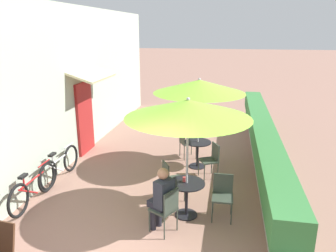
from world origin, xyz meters
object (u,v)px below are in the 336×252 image
(cafe_chair_mid_left, at_px, (211,158))
(bicycle_second, at_px, (60,166))
(cafe_chair_near_right, at_px, (223,193))
(seated_patron_near_left, at_px, (162,197))
(coffee_cup_near, at_px, (184,179))
(patio_umbrella_mid, at_px, (199,86))
(patio_table_mid, at_px, (198,149))
(cafe_chair_mid_right, at_px, (186,141))
(cafe_chair_near_left, at_px, (166,207))
(patio_table_near, at_px, (187,193))
(cafe_chair_near_back, at_px, (171,178))
(patio_umbrella_near, at_px, (188,109))
(bicycle_leaning, at_px, (33,188))

(cafe_chair_mid_left, xyz_separation_m, bicycle_second, (-3.62, -0.82, -0.15))
(cafe_chair_near_right, height_order, bicycle_second, cafe_chair_near_right)
(seated_patron_near_left, xyz_separation_m, coffee_cup_near, (0.32, 0.64, 0.07))
(seated_patron_near_left, bearing_deg, bicycle_second, 89.92)
(bicycle_second, bearing_deg, seated_patron_near_left, -28.21)
(patio_umbrella_mid, relative_size, cafe_chair_mid_left, 2.75)
(patio_table_mid, bearing_deg, cafe_chair_mid_right, 124.69)
(cafe_chair_near_left, bearing_deg, seated_patron_near_left, 90.00)
(patio_table_near, height_order, bicycle_second, bicycle_second)
(cafe_chair_near_back, bearing_deg, cafe_chair_mid_left, 118.23)
(patio_umbrella_near, bearing_deg, cafe_chair_mid_right, 98.06)
(cafe_chair_near_back, height_order, cafe_chair_mid_right, same)
(patio_umbrella_mid, bearing_deg, seated_patron_near_left, -96.49)
(cafe_chair_near_back, distance_m, bicycle_second, 2.88)
(cafe_chair_mid_left, bearing_deg, patio_umbrella_near, 140.35)
(cafe_chair_near_left, xyz_separation_m, cafe_chair_mid_left, (0.65, 2.51, 0.00))
(seated_patron_near_left, bearing_deg, cafe_chair_mid_right, 30.32)
(patio_umbrella_near, height_order, coffee_cup_near, patio_umbrella_near)
(cafe_chair_near_left, height_order, cafe_chair_mid_right, same)
(patio_umbrella_near, distance_m, cafe_chair_mid_left, 2.52)
(cafe_chair_near_right, height_order, patio_umbrella_mid, patio_umbrella_mid)
(cafe_chair_near_back, xyz_separation_m, bicycle_second, (-2.83, 0.48, -0.15))
(patio_umbrella_near, relative_size, patio_umbrella_mid, 1.00)
(cafe_chair_near_left, relative_size, seated_patron_near_left, 0.70)
(bicycle_leaning, bearing_deg, cafe_chair_near_right, 1.82)
(coffee_cup_near, xyz_separation_m, patio_table_mid, (0.02, 2.39, -0.26))
(patio_table_mid, bearing_deg, bicycle_second, -156.56)
(cafe_chair_near_left, relative_size, cafe_chair_near_back, 1.00)
(patio_table_near, bearing_deg, cafe_chair_near_back, 126.81)
(patio_umbrella_near, bearing_deg, seated_patron_near_left, -122.37)
(patio_table_near, distance_m, cafe_chair_near_right, 0.70)
(cafe_chair_near_right, xyz_separation_m, patio_table_mid, (-0.72, 2.36, -0.02))
(cafe_chair_near_right, distance_m, bicycle_leaning, 3.94)
(cafe_chair_mid_left, bearing_deg, cafe_chair_near_right, 161.94)
(patio_table_mid, bearing_deg, cafe_chair_mid_left, -55.31)
(cafe_chair_near_right, height_order, cafe_chair_mid_right, same)
(cafe_chair_mid_left, height_order, bicycle_second, cafe_chair_mid_left)
(cafe_chair_mid_left, xyz_separation_m, bicycle_leaning, (-3.61, -1.98, -0.16))
(bicycle_second, bearing_deg, patio_table_mid, 24.77)
(cafe_chair_mid_left, bearing_deg, bicycle_leaning, 90.33)
(patio_umbrella_near, height_order, cafe_chair_near_right, patio_umbrella_near)
(seated_patron_near_left, distance_m, bicycle_leaning, 2.92)
(cafe_chair_near_left, relative_size, bicycle_second, 0.49)
(cafe_chair_near_right, height_order, cafe_chair_near_back, same)
(patio_umbrella_near, xyz_separation_m, seated_patron_near_left, (-0.37, -0.59, -1.49))
(patio_table_mid, bearing_deg, seated_patron_near_left, -96.49)
(patio_umbrella_mid, height_order, cafe_chair_mid_right, patio_umbrella_mid)
(patio_umbrella_near, distance_m, cafe_chair_near_right, 1.81)
(cafe_chair_near_right, bearing_deg, patio_table_near, 6.27)
(cafe_chair_mid_right, bearing_deg, cafe_chair_near_right, -7.47)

